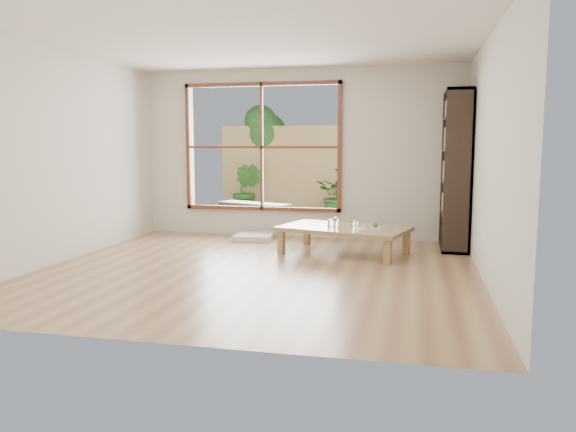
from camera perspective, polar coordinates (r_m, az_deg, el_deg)
name	(u,v)px	position (r m, az deg, el deg)	size (l,w,h in m)	color
ground	(257,270)	(6.56, -3.16, -5.45)	(5.00, 5.00, 0.00)	tan
low_table	(344,230)	(7.47, 5.69, -1.43)	(1.83, 1.34, 0.36)	#977649
floor_cushion	(254,237)	(8.60, -3.47, -2.11)	(0.56, 0.56, 0.08)	beige
bookshelf	(456,170)	(8.07, 16.67, 4.45)	(0.35, 0.98, 2.17)	black
glass_tall	(336,222)	(7.42, 4.90, -0.64)	(0.07, 0.07, 0.13)	silver
glass_mid	(352,222)	(7.54, 6.55, -0.61)	(0.08, 0.08, 0.11)	silver
glass_short	(356,223)	(7.59, 6.89, -0.69)	(0.06, 0.06, 0.08)	silver
glass_small	(330,223)	(7.51, 4.30, -0.70)	(0.07, 0.07, 0.09)	silver
food_tray	(371,228)	(7.29, 8.40, -1.19)	(0.31, 0.26, 0.09)	white
deck	(279,225)	(10.09, -0.91, -0.93)	(2.80, 2.00, 0.05)	#392F29
garden_bench	(255,206)	(9.66, -3.39, 0.99)	(1.37, 0.86, 0.42)	black
bamboo_fence	(291,172)	(10.98, 0.32, 4.46)	(2.80, 0.06, 1.80)	tan
shrub_right	(341,195)	(10.41, 5.44, 2.17)	(0.89, 0.77, 0.99)	#2E6B27
shrub_left	(246,191)	(10.97, -4.25, 2.60)	(0.58, 0.46, 1.05)	#2E6B27
garden_tree	(262,135)	(11.42, -2.70, 8.21)	(1.04, 0.85, 2.22)	#4C3D2D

